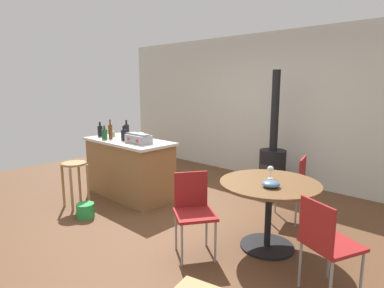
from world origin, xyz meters
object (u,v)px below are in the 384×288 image
(folding_chair_near, at_px, (292,183))
(cup_2, at_px, (112,134))
(bottle_1, at_px, (127,130))
(bottle_3, at_px, (105,134))
(toolbox, at_px, (139,139))
(bottle_2, at_px, (100,131))
(wooden_stool, at_px, (75,174))
(folding_chair_far, at_px, (193,207))
(kitchen_island, at_px, (129,168))
(serving_bowl, at_px, (271,184))
(cup_1, at_px, (126,136))
(bottle_4, at_px, (110,131))
(cup_0, at_px, (141,136))
(wine_glass, at_px, (271,169))
(plastic_bucket, at_px, (85,210))
(folding_chair_left, at_px, (326,240))
(dining_table, at_px, (269,198))
(bottle_0, at_px, (124,135))
(wood_stove, at_px, (273,161))

(folding_chair_near, relative_size, cup_2, 7.31)
(bottle_1, relative_size, bottle_3, 1.24)
(toolbox, xyz_separation_m, bottle_2, (-1.00, -0.03, 0.02))
(wooden_stool, distance_m, folding_chair_far, 2.16)
(kitchen_island, height_order, folding_chair_near, kitchen_island)
(folding_chair_near, height_order, serving_bowl, folding_chair_near)
(toolbox, xyz_separation_m, bottle_3, (-0.67, -0.15, 0.02))
(toolbox, distance_m, cup_2, 0.84)
(cup_1, bearing_deg, serving_bowl, -3.76)
(bottle_4, relative_size, cup_0, 2.46)
(bottle_2, xyz_separation_m, cup_2, (0.17, 0.13, -0.05))
(bottle_2, bearing_deg, wine_glass, 4.35)
(wine_glass, bearing_deg, plastic_bucket, -153.62)
(serving_bowl, bearing_deg, wooden_stool, -166.03)
(toolbox, height_order, cup_1, toolbox)
(folding_chair_left, distance_m, wine_glass, 1.05)
(dining_table, height_order, cup_0, cup_0)
(kitchen_island, height_order, bottle_0, bottle_0)
(bottle_3, distance_m, cup_2, 0.30)
(toolbox, xyz_separation_m, bottle_1, (-0.66, 0.26, 0.04))
(wood_stove, xyz_separation_m, bottle_3, (-1.84, -2.04, 0.50))
(cup_0, xyz_separation_m, cup_2, (-0.57, -0.15, -0.01))
(folding_chair_near, xyz_separation_m, bottle_2, (-2.98, -0.95, 0.50))
(kitchen_island, relative_size, cup_0, 12.37)
(wooden_stool, relative_size, plastic_bucket, 2.81)
(kitchen_island, relative_size, cup_2, 13.05)
(wood_stove, distance_m, cup_2, 2.73)
(kitchen_island, height_order, cup_2, cup_2)
(bottle_3, bearing_deg, folding_chair_far, -9.94)
(folding_chair_far, distance_m, wood_stove, 2.48)
(cup_0, bearing_deg, plastic_bucket, -81.11)
(folding_chair_left, height_order, serving_bowl, folding_chair_left)
(bottle_1, xyz_separation_m, bottle_2, (-0.34, -0.29, -0.01))
(wine_glass, distance_m, serving_bowl, 0.32)
(folding_chair_near, bearing_deg, toolbox, -155.06)
(dining_table, height_order, wine_glass, wine_glass)
(folding_chair_far, bearing_deg, bottle_2, 168.73)
(bottle_2, bearing_deg, toolbox, 1.73)
(folding_chair_left, xyz_separation_m, bottle_4, (-3.59, 0.30, 0.53))
(wooden_stool, xyz_separation_m, bottle_3, (-0.13, 0.60, 0.51))
(cup_0, xyz_separation_m, wine_glass, (2.33, -0.05, -0.11))
(bottle_0, distance_m, serving_bowl, 2.61)
(wood_stove, height_order, bottle_0, wood_stove)
(wood_stove, bearing_deg, folding_chair_left, -52.10)
(bottle_0, xyz_separation_m, serving_bowl, (2.60, -0.07, -0.22))
(dining_table, relative_size, cup_0, 8.56)
(folding_chair_left, bearing_deg, bottle_1, 170.56)
(folding_chair_far, xyz_separation_m, wine_glass, (0.46, 0.75, 0.35))
(folding_chair_near, distance_m, bottle_4, 2.89)
(wood_stove, relative_size, bottle_2, 8.29)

